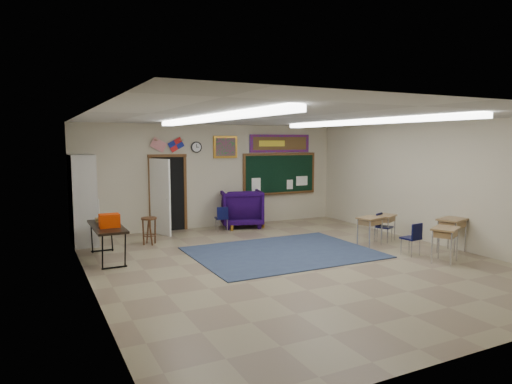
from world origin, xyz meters
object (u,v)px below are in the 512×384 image
wingback_armchair (241,208)px  student_desk_front_left (370,230)px  student_desk_front_right (385,226)px  folding_table (107,241)px  wooden_stool (149,230)px

wingback_armchair → student_desk_front_left: 4.06m
student_desk_front_right → folding_table: folding_table is taller
wingback_armchair → wooden_stool: (-3.00, -1.14, -0.21)m
wingback_armchair → student_desk_front_right: bearing=141.6°
wingback_armchair → wooden_stool: wingback_armchair is taller
wingback_armchair → wooden_stool: bearing=37.1°
wooden_stool → wingback_armchair: bearing=20.7°
student_desk_front_left → folding_table: bearing=151.5°
wingback_armchair → wooden_stool: 3.22m
student_desk_front_left → student_desk_front_right: 0.73m
wingback_armchair → wooden_stool: size_ratio=1.82×
student_desk_front_left → wingback_armchair: bearing=101.1°
student_desk_front_right → wooden_stool: bearing=131.2°
wingback_armchair → folding_table: (-4.14, -2.17, -0.15)m
student_desk_front_right → student_desk_front_left: bearing=172.2°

